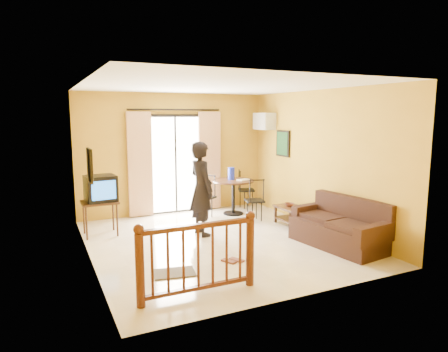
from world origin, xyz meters
name	(u,v)px	position (x,y,z in m)	size (l,w,h in m)	color
ground	(219,241)	(0.00, 0.00, 0.00)	(5.00, 5.00, 0.00)	beige
room_shell	(219,149)	(0.00, 0.00, 1.70)	(5.00, 5.00, 5.00)	white
balcony_door	(176,163)	(0.00, 2.43, 1.19)	(2.25, 0.14, 2.46)	black
tv_table	(100,205)	(-1.90, 1.34, 0.59)	(0.67, 0.56, 0.67)	black
television	(101,188)	(-1.87, 1.34, 0.92)	(0.60, 0.55, 0.50)	black
picture_left	(90,166)	(-2.22, -0.20, 1.55)	(0.05, 0.42, 0.52)	black
dining_table	(233,187)	(1.16, 1.74, 0.64)	(0.97, 0.97, 0.81)	black
water_jug	(231,174)	(1.15, 1.82, 0.95)	(0.15, 0.15, 0.29)	#1524CB
serving_tray	(243,180)	(1.37, 1.64, 0.82)	(0.28, 0.18, 0.02)	silver
dining_chairs	(235,215)	(1.17, 1.65, 0.00)	(1.81, 1.68, 0.95)	black
air_conditioner	(264,121)	(2.09, 1.95, 2.15)	(0.31, 0.60, 0.40)	silver
botanical_print	(283,144)	(2.22, 1.30, 1.65)	(0.05, 0.50, 0.60)	black
coffee_table	(293,214)	(1.85, 0.29, 0.26)	(0.49, 0.88, 0.39)	black
bowl	(289,205)	(1.85, 0.45, 0.42)	(0.20, 0.20, 0.06)	#5B2C1F
sofa	(341,228)	(1.86, -1.14, 0.32)	(1.05, 1.90, 0.86)	black
standing_person	(201,189)	(-0.12, 0.54, 0.90)	(0.66, 0.43, 1.81)	black
stair_balustrade	(198,253)	(-1.15, -1.90, 0.56)	(1.63, 0.13, 1.04)	#471E0F
doormat	(174,273)	(-1.21, -1.09, 0.01)	(0.60, 0.40, 0.02)	#4E483E
sandals	(233,261)	(-0.22, -1.02, 0.01)	(0.34, 0.27, 0.03)	#5B2C1F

